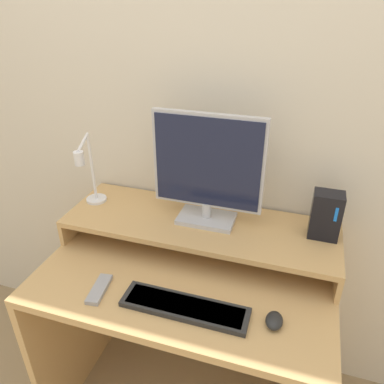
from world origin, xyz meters
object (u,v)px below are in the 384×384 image
router_dock (326,215)px  remote_control (99,289)px  keyboard (185,307)px  mouse (274,321)px  monitor (208,169)px  desk_lamp (90,176)px

router_dock → remote_control: size_ratio=1.24×
router_dock → remote_control: router_dock is taller
keyboard → mouse: size_ratio=5.54×
monitor → mouse: size_ratio=5.70×
keyboard → remote_control: 0.31m
monitor → desk_lamp: size_ratio=1.40×
mouse → remote_control: (-0.60, -0.03, -0.01)m
desk_lamp → mouse: 0.88m
router_dock → keyboard: bearing=-135.8°
desk_lamp → mouse: size_ratio=4.06×
keyboard → mouse: 0.29m
mouse → remote_control: 0.60m
remote_control → mouse: bearing=3.3°
monitor → desk_lamp: bearing=-173.5°
keyboard → monitor: bearing=94.9°
router_dock → keyboard: 0.60m
mouse → desk_lamp: bearing=159.9°
keyboard → remote_control: keyboard is taller
monitor → desk_lamp: monitor is taller
router_dock → mouse: bearing=-108.1°
keyboard → mouse: mouse is taller
monitor → router_dock: bearing=3.6°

